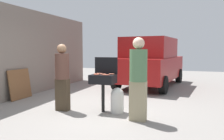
{
  "coord_description": "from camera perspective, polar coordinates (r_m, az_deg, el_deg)",
  "views": [
    {
      "loc": [
        2.22,
        -5.23,
        1.53
      ],
      "look_at": [
        0.27,
        0.37,
        1.0
      ],
      "focal_mm": 36.04,
      "sensor_mm": 36.0,
      "label": 1
    }
  ],
  "objects": [
    {
      "name": "ground_plane",
      "position": [
        5.88,
        -3.75,
        -9.98
      ],
      "size": [
        24.0,
        24.0,
        0.0
      ],
      "primitive_type": "plane",
      "color": "gray"
    },
    {
      "name": "house_wall_side",
      "position": [
        8.14,
        -20.97,
        4.2
      ],
      "size": [
        0.24,
        8.0,
        2.9
      ],
      "primitive_type": "cube",
      "color": "slate",
      "rests_on": "ground"
    },
    {
      "name": "bbq_grill",
      "position": [
        5.53,
        -2.3,
        -2.66
      ],
      "size": [
        0.6,
        0.44,
        0.93
      ],
      "color": "black",
      "rests_on": "ground"
    },
    {
      "name": "grill_lid_open",
      "position": [
        5.7,
        -1.5,
        1.15
      ],
      "size": [
        0.6,
        0.05,
        0.42
      ],
      "primitive_type": "cube",
      "color": "black",
      "rests_on": "bbq_grill"
    },
    {
      "name": "hot_dog_0",
      "position": [
        5.52,
        -3.99,
        -1.04
      ],
      "size": [
        0.13,
        0.03,
        0.03
      ],
      "primitive_type": "cylinder",
      "rotation": [
        0.0,
        1.57,
        0.01
      ],
      "color": "#AD4228",
      "rests_on": "bbq_grill"
    },
    {
      "name": "hot_dog_1",
      "position": [
        5.37,
        -1.27,
        -1.21
      ],
      "size": [
        0.13,
        0.03,
        0.03
      ],
      "primitive_type": "cylinder",
      "rotation": [
        0.0,
        1.57,
        -0.02
      ],
      "color": "#B74C33",
      "rests_on": "bbq_grill"
    },
    {
      "name": "hot_dog_2",
      "position": [
        5.35,
        -1.7,
        -1.24
      ],
      "size": [
        0.13,
        0.04,
        0.03
      ],
      "primitive_type": "cylinder",
      "rotation": [
        0.0,
        1.57,
        0.09
      ],
      "color": "#C6593D",
      "rests_on": "bbq_grill"
    },
    {
      "name": "hot_dog_3",
      "position": [
        5.53,
        -0.08,
        -1.02
      ],
      "size": [
        0.13,
        0.03,
        0.03
      ],
      "primitive_type": "cylinder",
      "rotation": [
        0.0,
        1.57,
        -0.01
      ],
      "color": "#C6593D",
      "rests_on": "bbq_grill"
    },
    {
      "name": "hot_dog_4",
      "position": [
        5.47,
        -3.93,
        -1.1
      ],
      "size": [
        0.13,
        0.03,
        0.03
      ],
      "primitive_type": "cylinder",
      "rotation": [
        0.0,
        1.57,
        -0.05
      ],
      "color": "#AD4228",
      "rests_on": "bbq_grill"
    },
    {
      "name": "hot_dog_5",
      "position": [
        5.51,
        -2.3,
        -1.05
      ],
      "size": [
        0.13,
        0.03,
        0.03
      ],
      "primitive_type": "cylinder",
      "rotation": [
        0.0,
        1.57,
        0.01
      ],
      "color": "#C6593D",
      "rests_on": "bbq_grill"
    },
    {
      "name": "hot_dog_6",
      "position": [
        5.43,
        -3.95,
        -1.15
      ],
      "size": [
        0.13,
        0.03,
        0.03
      ],
      "primitive_type": "cylinder",
      "rotation": [
        0.0,
        1.57,
        -0.01
      ],
      "color": "#AD4228",
      "rests_on": "bbq_grill"
    },
    {
      "name": "hot_dog_7",
      "position": [
        5.65,
        -3.18,
        -0.9
      ],
      "size": [
        0.13,
        0.04,
        0.03
      ],
      "primitive_type": "cylinder",
      "rotation": [
        0.0,
        1.57,
        0.1
      ],
      "color": "#C6593D",
      "rests_on": "bbq_grill"
    },
    {
      "name": "propane_tank",
      "position": [
        5.52,
        1.35,
        -7.55
      ],
      "size": [
        0.32,
        0.32,
        0.62
      ],
      "color": "silver",
      "rests_on": "ground"
    },
    {
      "name": "person_left",
      "position": [
        5.77,
        -12.51,
        -1.18
      ],
      "size": [
        0.35,
        0.35,
        1.68
      ],
      "rotation": [
        0.0,
        0.0,
        0.02
      ],
      "color": "#3F3323",
      "rests_on": "ground"
    },
    {
      "name": "person_right",
      "position": [
        4.83,
        6.69,
        -1.52
      ],
      "size": [
        0.38,
        0.38,
        1.8
      ],
      "rotation": [
        0.0,
        0.0,
        3.12
      ],
      "color": "gray",
      "rests_on": "ground"
    },
    {
      "name": "parked_minivan",
      "position": [
        9.6,
        9.78,
        2.03
      ],
      "size": [
        2.46,
        4.6,
        2.02
      ],
      "rotation": [
        0.0,
        0.0,
        3.02
      ],
      "color": "maroon",
      "rests_on": "ground"
    },
    {
      "name": "leaning_board",
      "position": [
        7.58,
        -22.31,
        -3.34
      ],
      "size": [
        0.15,
        0.9,
        0.93
      ],
      "primitive_type": "cube",
      "rotation": [
        0.0,
        -0.13,
        0.0
      ],
      "color": "brown",
      "rests_on": "ground"
    }
  ]
}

